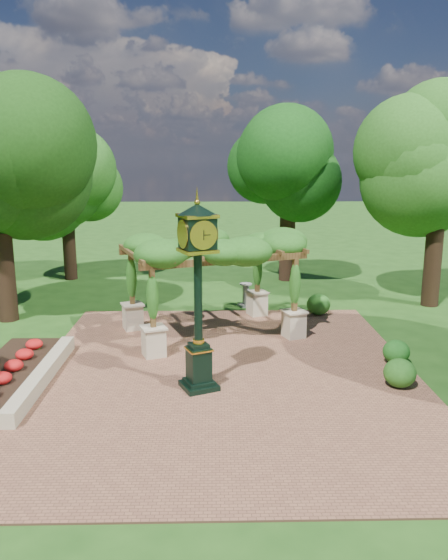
{
  "coord_description": "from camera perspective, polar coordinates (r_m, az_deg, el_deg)",
  "views": [
    {
      "loc": [
        -0.32,
        -12.43,
        5.52
      ],
      "look_at": [
        0.0,
        2.5,
        2.2
      ],
      "focal_mm": 35.0,
      "sensor_mm": 36.0,
      "label": 1
    }
  ],
  "objects": [
    {
      "name": "shrub_mid",
      "position": [
        15.77,
        17.55,
        -7.16
      ],
      "size": [
        0.79,
        0.79,
        0.65
      ],
      "primitive_type": "ellipsoid",
      "rotation": [
        0.0,
        0.0,
        -0.09
      ],
      "color": "#1C5818",
      "rests_on": "brick_plaza"
    },
    {
      "name": "border_wall",
      "position": [
        14.63,
        -18.41,
        -9.47
      ],
      "size": [
        0.35,
        5.0,
        0.4
      ],
      "primitive_type": "cube",
      "color": "#C6B793",
      "rests_on": "ground"
    },
    {
      "name": "tree_west_far",
      "position": [
        26.13,
        -16.23,
        9.5
      ],
      "size": [
        3.98,
        3.98,
        6.35
      ],
      "color": "black",
      "rests_on": "ground"
    },
    {
      "name": "tree_north",
      "position": [
        25.05,
        6.84,
        12.45
      ],
      "size": [
        3.85,
        3.85,
        8.08
      ],
      "color": "#331E14",
      "rests_on": "ground"
    },
    {
      "name": "shrub_back",
      "position": [
        19.87,
        9.85,
        -2.53
      ],
      "size": [
        1.09,
        1.09,
        0.76
      ],
      "primitive_type": "ellipsoid",
      "rotation": [
        0.0,
        0.0,
        0.36
      ],
      "color": "#235919",
      "rests_on": "brick_plaza"
    },
    {
      "name": "pedestal_clock",
      "position": [
        12.79,
        -2.73,
        -0.03
      ],
      "size": [
        1.19,
        1.19,
        4.59
      ],
      "rotation": [
        0.0,
        0.0,
        0.41
      ],
      "color": "black",
      "rests_on": "brick_plaza"
    },
    {
      "name": "flower_bed",
      "position": [
        14.92,
        -21.75,
        -9.38
      ],
      "size": [
        1.5,
        5.0,
        0.36
      ],
      "primitive_type": "cube",
      "color": "red",
      "rests_on": "ground"
    },
    {
      "name": "ground",
      "position": [
        13.61,
        0.23,
        -11.4
      ],
      "size": [
        120.0,
        120.0,
        0.0
      ],
      "primitive_type": "plane",
      "color": "#1E4714",
      "rests_on": "ground"
    },
    {
      "name": "pergola",
      "position": [
        17.05,
        -1.36,
        3.03
      ],
      "size": [
        6.04,
        4.88,
        3.29
      ],
      "rotation": [
        0.0,
        0.0,
        0.36
      ],
      "color": "beige",
      "rests_on": "brick_plaza"
    },
    {
      "name": "shrub_front",
      "position": [
        14.23,
        17.9,
        -9.23
      ],
      "size": [
        0.99,
        0.99,
        0.71
      ],
      "primitive_type": "ellipsoid",
      "rotation": [
        0.0,
        0.0,
        -0.31
      ],
      "color": "#265C1A",
      "rests_on": "brick_plaza"
    },
    {
      "name": "sundial",
      "position": [
        20.86,
        2.3,
        -1.71
      ],
      "size": [
        0.64,
        0.64,
        0.9
      ],
      "rotation": [
        0.0,
        0.0,
        0.37
      ],
      "color": "gray",
      "rests_on": "ground"
    },
    {
      "name": "brick_plaza",
      "position": [
        14.52,
        0.13,
        -9.73
      ],
      "size": [
        10.0,
        12.0,
        0.04
      ],
      "primitive_type": "cube",
      "color": "brown",
      "rests_on": "ground"
    },
    {
      "name": "tree_east_far",
      "position": [
        21.83,
        21.88,
        12.95
      ],
      "size": [
        4.04,
        4.04,
        8.77
      ],
      "color": "black",
      "rests_on": "ground"
    }
  ]
}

